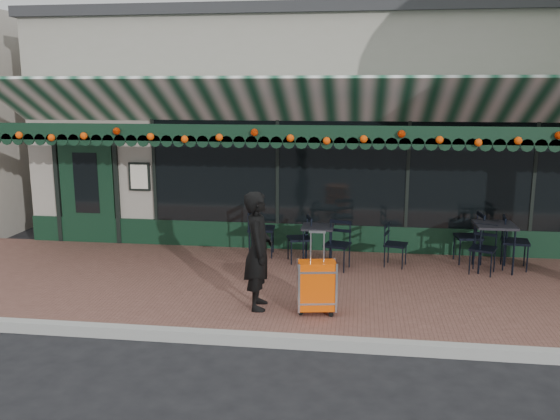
# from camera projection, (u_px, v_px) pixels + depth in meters

# --- Properties ---
(ground) EXTENTS (80.00, 80.00, 0.00)m
(ground) POSITION_uv_depth(u_px,v_px,m) (312.00, 345.00, 7.44)
(ground) COLOR black
(ground) RESTS_ON ground
(sidewalk) EXTENTS (18.00, 4.00, 0.15)m
(sidewalk) POSITION_uv_depth(u_px,v_px,m) (323.00, 288.00, 9.37)
(sidewalk) COLOR brown
(sidewalk) RESTS_ON ground
(curb) EXTENTS (18.00, 0.16, 0.15)m
(curb) POSITION_uv_depth(u_px,v_px,m) (312.00, 342.00, 7.35)
(curb) COLOR #9E9E99
(curb) RESTS_ON ground
(restaurant_building) EXTENTS (12.00, 9.60, 4.50)m
(restaurant_building) POSITION_uv_depth(u_px,v_px,m) (339.00, 126.00, 14.59)
(restaurant_building) COLOR gray
(restaurant_building) RESTS_ON ground
(woman) EXTENTS (0.46, 0.65, 1.65)m
(woman) POSITION_uv_depth(u_px,v_px,m) (258.00, 250.00, 8.17)
(woman) COLOR black
(woman) RESTS_ON sidewalk
(suitcase) EXTENTS (0.54, 0.36, 1.15)m
(suitcase) POSITION_uv_depth(u_px,v_px,m) (317.00, 286.00, 8.04)
(suitcase) COLOR #EE4E07
(suitcase) RESTS_ON sidewalk
(cafe_table_a) EXTENTS (0.65, 0.65, 0.80)m
(cafe_table_a) POSITION_uv_depth(u_px,v_px,m) (495.00, 229.00, 9.92)
(cafe_table_a) COLOR black
(cafe_table_a) RESTS_ON sidewalk
(cafe_table_b) EXTENTS (0.55, 0.55, 0.68)m
(cafe_table_b) POSITION_uv_depth(u_px,v_px,m) (318.00, 230.00, 10.31)
(cafe_table_b) COLOR black
(cafe_table_b) RESTS_ON sidewalk
(chair_a_left) EXTENTS (0.50, 0.50, 0.91)m
(chair_a_left) POSITION_uv_depth(u_px,v_px,m) (468.00, 237.00, 10.41)
(chair_a_left) COLOR black
(chair_a_left) RESTS_ON sidewalk
(chair_a_right) EXTENTS (0.52, 0.52, 0.92)m
(chair_a_right) POSITION_uv_depth(u_px,v_px,m) (515.00, 242.00, 10.06)
(chair_a_right) COLOR black
(chair_a_right) RESTS_ON sidewalk
(chair_a_front) EXTENTS (0.53, 0.53, 0.82)m
(chair_a_front) POSITION_uv_depth(u_px,v_px,m) (483.00, 249.00, 9.79)
(chair_a_front) COLOR black
(chair_a_front) RESTS_ON sidewalk
(chair_b_left) EXTENTS (0.51, 0.51, 0.83)m
(chair_b_left) POSITION_uv_depth(u_px,v_px,m) (299.00, 239.00, 10.47)
(chair_b_left) COLOR black
(chair_b_left) RESTS_ON sidewalk
(chair_b_right) EXTENTS (0.46, 0.46, 0.75)m
(chair_b_right) POSITION_uv_depth(u_px,v_px,m) (396.00, 245.00, 10.20)
(chair_b_right) COLOR black
(chair_b_right) RESTS_ON sidewalk
(chair_b_front) EXTENTS (0.51, 0.51, 0.83)m
(chair_b_front) POSITION_uv_depth(u_px,v_px,m) (337.00, 245.00, 10.02)
(chair_b_front) COLOR black
(chair_b_front) RESTS_ON sidewalk
(chair_solo) EXTENTS (0.53, 0.53, 0.99)m
(chair_solo) POSITION_uv_depth(u_px,v_px,m) (261.00, 229.00, 10.85)
(chair_solo) COLOR black
(chair_solo) RESTS_ON sidewalk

